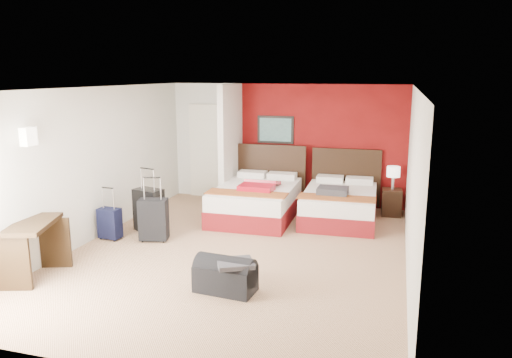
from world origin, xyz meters
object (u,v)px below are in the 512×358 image
at_px(nightstand, 392,202).
at_px(suitcase_navy, 110,225).
at_px(red_suitcase_open, 260,185).
at_px(desk, 35,250).
at_px(duffel_bag, 225,277).
at_px(suitcase_charcoal, 154,221).
at_px(suitcase_black, 149,211).
at_px(bed_right, 340,206).
at_px(table_lamp, 393,178).
at_px(bed_left, 256,202).

xyz_separation_m(nightstand, suitcase_navy, (-4.47, -2.76, -0.01)).
height_order(red_suitcase_open, desk, desk).
relative_size(red_suitcase_open, desk, 0.91).
bearing_deg(suitcase_navy, duffel_bag, -23.30).
bearing_deg(suitcase_charcoal, nightstand, 21.41).
xyz_separation_m(red_suitcase_open, suitcase_charcoal, (-1.35, -1.64, -0.33)).
distance_m(red_suitcase_open, suitcase_black, 2.08).
relative_size(bed_right, suitcase_black, 2.60).
height_order(table_lamp, suitcase_black, table_lamp).
relative_size(bed_left, bed_right, 1.08).
bearing_deg(duffel_bag, bed_left, 104.90).
distance_m(nightstand, duffel_bag, 4.56).
height_order(suitcase_black, suitcase_navy, suitcase_black).
bearing_deg(table_lamp, suitcase_charcoal, -144.93).
bearing_deg(table_lamp, bed_right, -145.94).
relative_size(suitcase_black, duffel_bag, 0.96).
xyz_separation_m(red_suitcase_open, suitcase_black, (-1.66, -1.22, -0.30)).
bearing_deg(nightstand, table_lamp, 0.00).
height_order(suitcase_black, suitcase_charcoal, suitcase_black).
relative_size(bed_left, red_suitcase_open, 2.37).
height_order(bed_left, bed_right, bed_left).
distance_m(suitcase_black, suitcase_navy, 0.71).
xyz_separation_m(nightstand, suitcase_black, (-4.04, -2.20, 0.10)).
bearing_deg(suitcase_black, bed_right, 41.45).
bearing_deg(bed_right, suitcase_navy, -150.90).
bearing_deg(suitcase_charcoal, suitcase_navy, 177.01).
distance_m(red_suitcase_open, table_lamp, 2.58).
bearing_deg(red_suitcase_open, desk, -120.65).
bearing_deg(suitcase_navy, bed_right, 36.08).
height_order(bed_right, red_suitcase_open, red_suitcase_open).
relative_size(bed_right, red_suitcase_open, 2.20).
height_order(bed_left, red_suitcase_open, red_suitcase_open).
height_order(table_lamp, suitcase_navy, table_lamp).
bearing_deg(suitcase_charcoal, bed_left, 40.60).
relative_size(red_suitcase_open, suitcase_black, 1.18).
bearing_deg(bed_right, desk, -135.35).
xyz_separation_m(suitcase_navy, duffel_bag, (2.52, -1.36, -0.06)).
xyz_separation_m(suitcase_charcoal, duffel_bag, (1.78, -1.50, -0.15)).
distance_m(bed_left, duffel_bag, 3.28).
relative_size(table_lamp, suitcase_navy, 0.90).
height_order(suitcase_black, desk, desk).
xyz_separation_m(bed_right, desk, (-3.60, -3.81, 0.11)).
bearing_deg(red_suitcase_open, duffel_bag, -80.91).
bearing_deg(desk, suitcase_black, 59.63).
bearing_deg(nightstand, red_suitcase_open, -160.69).
distance_m(bed_left, red_suitcase_open, 0.39).
bearing_deg(bed_left, suitcase_charcoal, -126.77).
xyz_separation_m(red_suitcase_open, suitcase_navy, (-2.09, -1.77, -0.42)).
bearing_deg(nightstand, bed_right, -149.08).
bearing_deg(bed_right, suitcase_black, -155.14).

